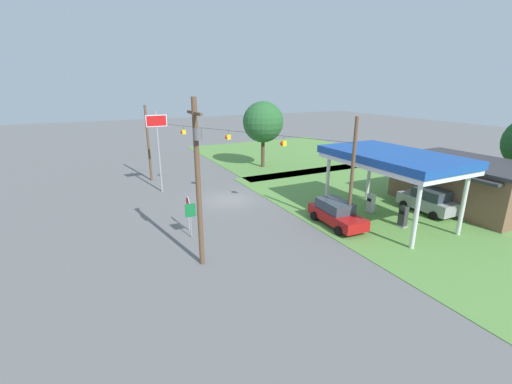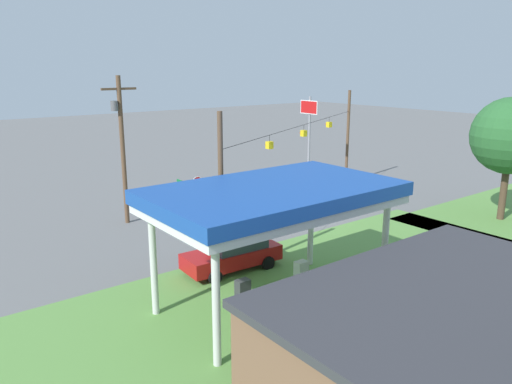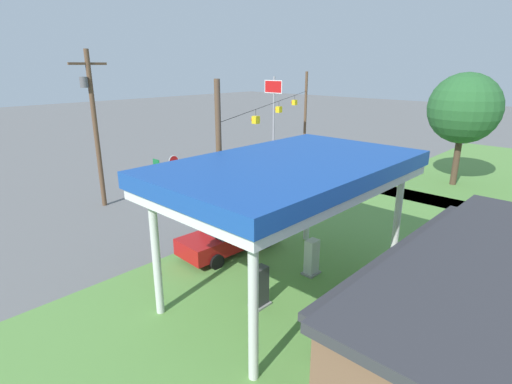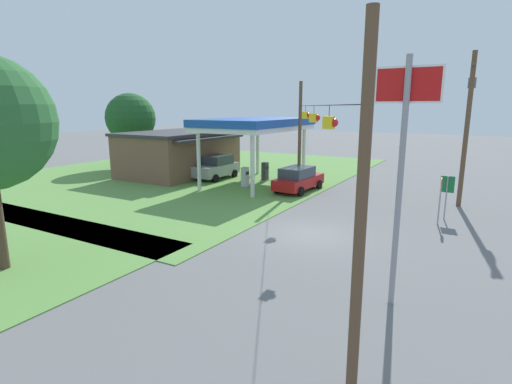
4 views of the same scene
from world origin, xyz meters
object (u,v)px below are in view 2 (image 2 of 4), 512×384
(stop_sign_overhead, at_px, (309,127))
(tree_west_verge, at_px, (510,136))
(gas_station_canopy, at_px, (274,198))
(fuel_pump_far, at_px, (243,299))
(stop_sign_roadside, at_px, (198,186))
(fuel_pump_near, at_px, (301,279))
(utility_pole_main, at_px, (122,143))
(route_sign, at_px, (180,190))
(car_at_pumps_front, at_px, (233,252))
(car_at_pumps_rear, at_px, (338,325))
(gas_station_store, at_px, (446,355))

(stop_sign_overhead, distance_m, tree_west_verge, 14.18)
(stop_sign_overhead, bearing_deg, tree_west_verge, 109.36)
(gas_station_canopy, height_order, fuel_pump_far, gas_station_canopy)
(gas_station_canopy, height_order, stop_sign_roadside, gas_station_canopy)
(gas_station_canopy, bearing_deg, fuel_pump_near, -179.94)
(utility_pole_main, bearing_deg, gas_station_canopy, 90.84)
(stop_sign_overhead, bearing_deg, stop_sign_roadside, -1.54)
(fuel_pump_near, xyz_separation_m, stop_sign_roadside, (-3.15, -13.87, 1.07))
(fuel_pump_far, bearing_deg, stop_sign_overhead, -140.25)
(route_sign, xyz_separation_m, utility_pole_main, (3.68, -0.47, 3.46))
(car_at_pumps_front, relative_size, tree_west_verge, 0.62)
(gas_station_canopy, xyz_separation_m, car_at_pumps_rear, (0.43, 4.09, -3.64))
(gas_station_store, distance_m, stop_sign_overhead, 26.90)
(fuel_pump_far, bearing_deg, fuel_pump_near, 180.00)
(tree_west_verge, bearing_deg, route_sign, -40.84)
(fuel_pump_near, distance_m, stop_sign_roadside, 14.26)
(fuel_pump_far, xyz_separation_m, utility_pole_main, (-1.36, -14.53, 4.43))
(gas_station_canopy, xyz_separation_m, tree_west_verge, (-19.48, -0.22, 0.84))
(car_at_pumps_rear, distance_m, utility_pole_main, 19.08)
(car_at_pumps_rear, xyz_separation_m, tree_west_verge, (-19.90, -4.31, 4.48))
(route_sign, bearing_deg, stop_sign_overhead, 177.66)
(fuel_pump_far, relative_size, stop_sign_roadside, 0.63)
(stop_sign_roadside, bearing_deg, route_sign, 171.30)
(gas_station_canopy, bearing_deg, tree_west_verge, -179.35)
(gas_station_store, bearing_deg, car_at_pumps_front, -96.53)
(gas_station_store, bearing_deg, utility_pole_main, -90.92)
(gas_station_store, relative_size, fuel_pump_far, 6.60)
(car_at_pumps_rear, relative_size, tree_west_verge, 0.56)
(car_at_pumps_rear, relative_size, stop_sign_roadside, 1.79)
(stop_sign_roadside, relative_size, tree_west_verge, 0.31)
(fuel_pump_far, height_order, utility_pole_main, utility_pole_main)
(tree_west_verge, bearing_deg, gas_station_store, 22.92)
(car_at_pumps_front, relative_size, car_at_pumps_rear, 1.10)
(car_at_pumps_front, xyz_separation_m, tree_west_verge, (-18.64, 3.86, 4.57))
(car_at_pumps_front, relative_size, utility_pole_main, 0.54)
(gas_station_store, relative_size, car_at_pumps_front, 2.09)
(gas_station_store, xyz_separation_m, route_sign, (-4.05, -22.32, -0.25))
(car_at_pumps_rear, bearing_deg, tree_west_verge, 12.80)
(gas_station_store, relative_size, stop_sign_roadside, 4.13)
(car_at_pumps_front, bearing_deg, fuel_pump_far, 62.48)
(gas_station_store, height_order, car_at_pumps_rear, gas_station_store)
(fuel_pump_far, relative_size, car_at_pumps_rear, 0.35)
(car_at_pumps_rear, bearing_deg, gas_station_canopy, 84.65)
(gas_station_canopy, relative_size, stop_sign_overhead, 1.33)
(fuel_pump_near, relative_size, car_at_pumps_rear, 0.35)
(fuel_pump_far, distance_m, stop_sign_roadside, 15.27)
(gas_station_store, bearing_deg, stop_sign_overhead, -125.09)
(gas_station_store, distance_m, utility_pole_main, 23.02)
(car_at_pumps_rear, bearing_deg, stop_sign_overhead, 49.91)
(tree_west_verge, bearing_deg, car_at_pumps_front, -11.70)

